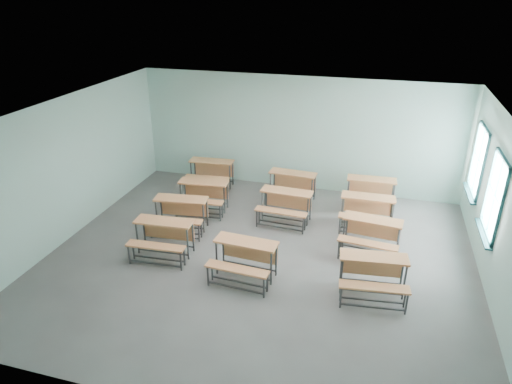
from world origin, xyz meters
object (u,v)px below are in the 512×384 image
desk_unit_r0c0 (163,234)px  desk_unit_r3c0 (211,170)px  desk_unit_r2c1 (285,202)px  desk_unit_r1c0 (180,210)px  desk_unit_r2c2 (367,208)px  desk_unit_r3c1 (291,183)px  desk_unit_r2c0 (203,192)px  desk_unit_r0c1 (244,255)px  desk_unit_r1c2 (371,232)px  desk_unit_r3c2 (371,189)px  desk_unit_r0c2 (373,271)px

desk_unit_r0c0 → desk_unit_r3c0: size_ratio=0.99×
desk_unit_r0c0 → desk_unit_r2c1: size_ratio=1.00×
desk_unit_r1c0 → desk_unit_r3c0: bearing=87.6°
desk_unit_r2c2 → desk_unit_r3c1: same height
desk_unit_r1c0 → desk_unit_r2c0: (0.14, 1.09, 0.00)m
desk_unit_r1c0 → desk_unit_r0c1: bearing=-42.8°
desk_unit_r0c0 → desk_unit_r2c0: size_ratio=0.98×
desk_unit_r0c0 → desk_unit_r1c2: bearing=13.5°
desk_unit_r1c0 → desk_unit_r1c2: bearing=-4.8°
desk_unit_r0c1 → desk_unit_r1c0: same height
desk_unit_r0c0 → desk_unit_r3c0: same height
desk_unit_r0c0 → desk_unit_r2c1: bearing=42.0°
desk_unit_r1c0 → desk_unit_r3c2: (4.29, 2.45, 0.00)m
desk_unit_r1c2 → desk_unit_r3c0: bearing=158.6°
desk_unit_r1c0 → desk_unit_r3c0: 2.58m
desk_unit_r0c2 → desk_unit_r1c2: size_ratio=1.00×
desk_unit_r3c1 → desk_unit_r1c0: bearing=-129.6°
desk_unit_r2c0 → desk_unit_r0c1: bearing=-58.8°
desk_unit_r0c0 → desk_unit_r3c2: same height
desk_unit_r2c0 → desk_unit_r3c2: size_ratio=1.03×
desk_unit_r0c0 → desk_unit_r3c1: size_ratio=0.99×
desk_unit_r2c1 → desk_unit_r3c2: size_ratio=1.00×
desk_unit_r1c2 → desk_unit_r2c1: size_ratio=1.03×
desk_unit_r1c2 → desk_unit_r2c2: 1.15m
desk_unit_r0c1 → desk_unit_r2c2: 3.56m
desk_unit_r1c0 → desk_unit_r3c2: size_ratio=1.04×
desk_unit_r0c0 → desk_unit_r2c0: (0.03, 2.23, 0.00)m
desk_unit_r2c2 → desk_unit_r3c1: bearing=153.6°
desk_unit_r3c0 → desk_unit_r3c1: size_ratio=1.00×
desk_unit_r3c0 → desk_unit_r3c2: size_ratio=1.02×
desk_unit_r1c2 → desk_unit_r2c1: 2.30m
desk_unit_r3c0 → desk_unit_r0c2: bearing=-43.8°
desk_unit_r0c0 → desk_unit_r0c1: size_ratio=1.00×
desk_unit_r0c0 → desk_unit_r2c2: size_ratio=1.03×
desk_unit_r2c0 → desk_unit_r3c1: same height
desk_unit_r2c0 → desk_unit_r3c1: (2.07, 1.21, 0.00)m
desk_unit_r0c1 → desk_unit_r2c2: size_ratio=1.03×
desk_unit_r2c0 → desk_unit_r3c0: size_ratio=1.01×
desk_unit_r0c2 → desk_unit_r2c1: bearing=125.8°
desk_unit_r0c0 → desk_unit_r2c2: same height
desk_unit_r0c0 → desk_unit_r0c2: (4.42, -0.21, 0.00)m
desk_unit_r2c1 → desk_unit_r3c0: bearing=152.6°
desk_unit_r0c2 → desk_unit_r3c0: 6.15m
desk_unit_r2c0 → desk_unit_r2c2: 4.13m
desk_unit_r3c0 → desk_unit_r0c0: bearing=-89.3°
desk_unit_r1c0 → desk_unit_r3c1: 3.19m
desk_unit_r1c0 → desk_unit_r2c1: (2.31, 1.09, 0.00)m
desk_unit_r3c0 → desk_unit_r2c1: bearing=-34.6°
desk_unit_r3c1 → desk_unit_r0c2: bearing=-53.4°
desk_unit_r0c1 → desk_unit_r2c0: bearing=130.4°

